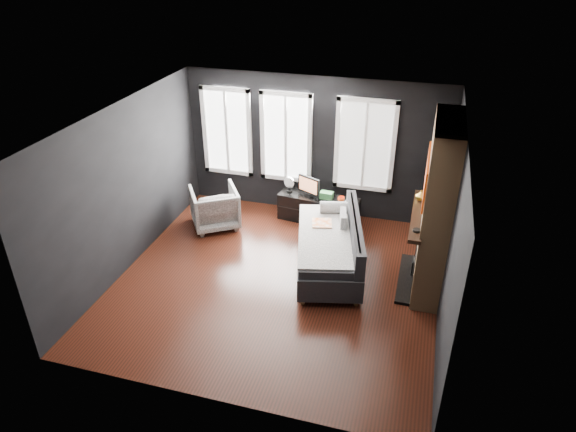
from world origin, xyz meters
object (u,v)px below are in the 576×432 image
(armchair, at_px, (214,206))
(monitor, at_px, (309,185))
(mantel_vase, at_px, (421,195))
(mug, at_px, (341,199))
(media_console, at_px, (319,209))
(sofa, at_px, (329,243))
(book, at_px, (347,195))

(armchair, bearing_deg, monitor, 169.83)
(monitor, distance_m, mantel_vase, 2.37)
(armchair, distance_m, mug, 2.37)
(media_console, bearing_deg, sofa, -64.54)
(sofa, relative_size, armchair, 2.55)
(mantel_vase, bearing_deg, monitor, 153.02)
(armchair, relative_size, media_console, 0.56)
(monitor, xyz_separation_m, mantel_vase, (2.05, -1.04, 0.57))
(media_console, distance_m, mug, 0.56)
(sofa, xyz_separation_m, monitor, (-0.70, 1.49, 0.28))
(sofa, height_order, armchair, sofa)
(media_console, height_order, monitor, monitor)
(armchair, xyz_separation_m, book, (2.37, 0.69, 0.21))
(armchair, distance_m, media_console, 1.98)
(monitor, xyz_separation_m, book, (0.73, -0.01, -0.11))
(mug, relative_size, mantel_vase, 0.75)
(armchair, bearing_deg, mantel_vase, 141.45)
(media_console, xyz_separation_m, mug, (0.44, -0.10, 0.33))
(sofa, xyz_separation_m, media_console, (-0.50, 1.50, -0.20))
(armchair, xyz_separation_m, monitor, (1.64, 0.70, 0.32))
(mug, distance_m, book, 0.13)
(sofa, distance_m, monitor, 1.67)
(book, bearing_deg, mug, -134.68)
(monitor, bearing_deg, media_console, 27.97)
(sofa, xyz_separation_m, mug, (-0.06, 1.40, 0.12))
(sofa, bearing_deg, book, 75.61)
(armchair, bearing_deg, media_console, 167.75)
(monitor, bearing_deg, armchair, -130.95)
(media_console, bearing_deg, armchair, -152.10)
(sofa, height_order, mug, sofa)
(mug, distance_m, mantel_vase, 1.85)
(sofa, height_order, mantel_vase, mantel_vase)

